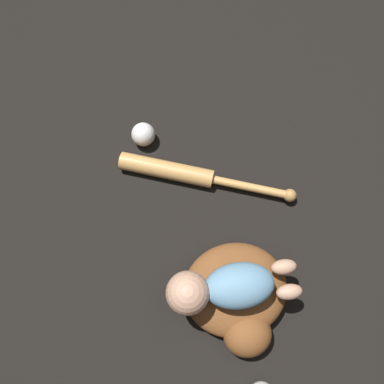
{
  "coord_description": "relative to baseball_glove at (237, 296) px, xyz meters",
  "views": [
    {
      "loc": [
        0.19,
        0.08,
        1.08
      ],
      "look_at": [
        0.13,
        -0.26,
        0.07
      ],
      "focal_mm": 35.0,
      "sensor_mm": 36.0,
      "label": 1
    }
  ],
  "objects": [
    {
      "name": "ground_plane",
      "position": [
        -0.06,
        -0.04,
        -0.05
      ],
      "size": [
        6.0,
        6.0,
        0.0
      ],
      "primitive_type": "plane",
      "color": "black"
    },
    {
      "name": "baseball_glove",
      "position": [
        0.0,
        0.0,
        0.0
      ],
      "size": [
        0.3,
        0.31,
        0.1
      ],
      "color": "brown",
      "rests_on": "ground"
    },
    {
      "name": "baby_figure",
      "position": [
        0.04,
        -0.02,
        0.1
      ],
      "size": [
        0.34,
        0.12,
        0.11
      ],
      "color": "#6693B2",
      "rests_on": "baseball_glove"
    },
    {
      "name": "baseball_bat",
      "position": [
        0.08,
        -0.38,
        -0.02
      ],
      "size": [
        0.51,
        0.24,
        0.06
      ],
      "color": "tan",
      "rests_on": "ground"
    },
    {
      "name": "baseball",
      "position": [
        0.18,
        -0.53,
        -0.01
      ],
      "size": [
        0.07,
        0.07,
        0.07
      ],
      "color": "white",
      "rests_on": "ground"
    }
  ]
}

